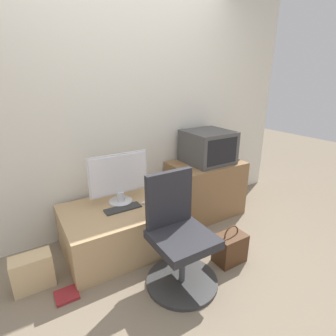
# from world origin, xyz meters

# --- Properties ---
(ground_plane) EXTENTS (12.00, 12.00, 0.00)m
(ground_plane) POSITION_xyz_m (0.00, 0.00, 0.00)
(ground_plane) COLOR #7F705B
(wall_back) EXTENTS (4.40, 0.05, 2.60)m
(wall_back) POSITION_xyz_m (0.00, 1.32, 1.30)
(wall_back) COLOR silver
(wall_back) RESTS_ON ground_plane
(desk) EXTENTS (1.01, 0.75, 0.43)m
(desk) POSITION_xyz_m (-0.28, 0.87, 0.21)
(desk) COLOR tan
(desk) RESTS_ON ground_plane
(side_stand) EXTENTS (0.82, 0.56, 0.65)m
(side_stand) POSITION_xyz_m (0.87, 1.00, 0.32)
(side_stand) COLOR olive
(side_stand) RESTS_ON ground_plane
(main_monitor) EXTENTS (0.58, 0.23, 0.49)m
(main_monitor) POSITION_xyz_m (-0.21, 0.97, 0.68)
(main_monitor) COLOR silver
(main_monitor) RESTS_ON desk
(keyboard) EXTENTS (0.34, 0.11, 0.01)m
(keyboard) POSITION_xyz_m (-0.24, 0.83, 0.43)
(keyboard) COLOR #2D2D2D
(keyboard) RESTS_ON desk
(mouse) EXTENTS (0.06, 0.03, 0.03)m
(mouse) POSITION_xyz_m (-0.03, 0.82, 0.44)
(mouse) COLOR silver
(mouse) RESTS_ON desk
(crt_tv) EXTENTS (0.50, 0.49, 0.36)m
(crt_tv) POSITION_xyz_m (0.88, 1.00, 0.83)
(crt_tv) COLOR #474747
(crt_tv) RESTS_ON side_stand
(office_chair) EXTENTS (0.58, 0.58, 0.90)m
(office_chair) POSITION_xyz_m (-0.03, 0.22, 0.36)
(office_chair) COLOR #333333
(office_chair) RESTS_ON ground_plane
(cardboard_box_lower) EXTENTS (0.30, 0.16, 0.28)m
(cardboard_box_lower) POSITION_xyz_m (-1.05, 0.75, 0.14)
(cardboard_box_lower) COLOR #D1B27F
(cardboard_box_lower) RESTS_ON ground_plane
(handbag) EXTENTS (0.27, 0.18, 0.36)m
(handbag) POSITION_xyz_m (0.49, 0.17, 0.14)
(handbag) COLOR #4C2D19
(handbag) RESTS_ON ground_plane
(book) EXTENTS (0.17, 0.16, 0.02)m
(book) POSITION_xyz_m (-0.86, 0.51, 0.01)
(book) COLOR maroon
(book) RESTS_ON ground_plane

